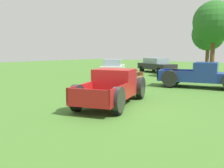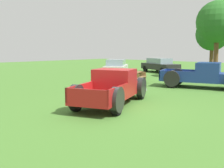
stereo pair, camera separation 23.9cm
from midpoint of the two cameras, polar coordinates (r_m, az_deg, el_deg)
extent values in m
plane|color=#477A2D|center=(10.68, 1.37, -5.24)|extent=(80.00, 80.00, 0.00)
cube|color=maroon|center=(12.75, 3.32, -0.18)|extent=(1.95, 1.93, 0.55)
cube|color=silver|center=(13.47, 4.33, 0.22)|extent=(1.29, 0.55, 0.46)
sphere|color=silver|center=(13.64, 1.89, 0.45)|extent=(0.20, 0.20, 0.20)
sphere|color=silver|center=(13.28, 6.80, 0.21)|extent=(0.20, 0.20, 0.20)
cube|color=maroon|center=(11.41, 1.15, 0.42)|extent=(2.01, 1.80, 1.14)
cube|color=#8C9EA8|center=(11.95, 2.16, 1.95)|extent=(1.35, 0.56, 0.50)
cube|color=maroon|center=(9.95, -2.25, -3.69)|extent=(2.30, 2.54, 0.10)
cube|color=maroon|center=(10.23, -6.32, -1.58)|extent=(0.83, 1.97, 0.55)
cube|color=maroon|center=(9.60, 2.06, -2.14)|extent=(0.83, 1.97, 0.55)
cube|color=maroon|center=(8.99, -4.84, -2.82)|extent=(1.58, 0.68, 0.55)
cylinder|color=black|center=(13.07, -0.17, -1.19)|extent=(0.48, 0.78, 0.75)
cylinder|color=#B7B7BC|center=(13.07, -0.21, -1.19)|extent=(0.33, 0.37, 0.30)
cylinder|color=black|center=(13.04, -0.17, -0.36)|extent=(0.60, 0.99, 0.95)
cylinder|color=black|center=(12.56, 6.93, -1.61)|extent=(0.48, 0.78, 0.75)
cylinder|color=#B7B7BC|center=(12.55, 6.97, -1.61)|extent=(0.33, 0.37, 0.30)
cylinder|color=black|center=(12.53, 6.94, -0.75)|extent=(0.60, 0.99, 0.95)
cylinder|color=black|center=(10.10, -7.16, -3.85)|extent=(0.48, 0.78, 0.75)
cylinder|color=#B7B7BC|center=(10.11, -7.21, -3.85)|extent=(0.33, 0.37, 0.30)
cylinder|color=black|center=(10.06, -7.18, -2.79)|extent=(0.60, 0.99, 0.95)
cylinder|color=black|center=(9.43, 1.80, -4.62)|extent=(0.48, 0.78, 0.75)
cylinder|color=#B7B7BC|center=(9.43, 1.85, -4.63)|extent=(0.33, 0.37, 0.30)
cylinder|color=black|center=(9.39, 1.80, -3.49)|extent=(0.60, 0.99, 0.95)
cube|color=silver|center=(13.55, 4.37, -1.06)|extent=(1.72, 0.75, 0.12)
cube|color=navy|center=(16.98, 20.67, 2.41)|extent=(1.79, 2.04, 1.18)
cube|color=#8C9EA8|center=(16.92, 22.83, 3.17)|extent=(0.48, 1.43, 0.52)
cube|color=navy|center=(17.27, 14.79, 0.92)|extent=(2.57, 2.28, 0.10)
cube|color=navy|center=(18.04, 15.32, 2.25)|extent=(2.09, 0.72, 0.57)
cube|color=navy|center=(16.43, 14.29, 1.79)|extent=(2.09, 0.72, 0.57)
cube|color=navy|center=(17.46, 11.48, 2.20)|extent=(0.59, 1.67, 0.57)
cylinder|color=black|center=(18.17, 14.51, 1.09)|extent=(0.81, 0.45, 0.78)
cylinder|color=#B7B7BC|center=(18.18, 14.51, 1.09)|extent=(0.37, 0.33, 0.31)
cylinder|color=black|center=(18.15, 14.53, 1.71)|extent=(1.03, 0.57, 0.99)
cylinder|color=black|center=(16.48, 13.34, 0.48)|extent=(0.81, 0.45, 0.78)
cylinder|color=#B7B7BC|center=(16.47, 13.33, 0.48)|extent=(0.37, 0.33, 0.31)
cylinder|color=black|center=(16.46, 13.36, 1.16)|extent=(1.03, 0.57, 0.99)
cube|color=silver|center=(24.17, 1.23, 3.42)|extent=(3.94, 4.63, 0.60)
cube|color=#7F939E|center=(23.99, 1.18, 4.76)|extent=(2.62, 2.87, 0.55)
cylinder|color=black|center=(25.78, -0.11, 3.01)|extent=(0.52, 0.64, 0.64)
cylinder|color=black|center=(25.59, 3.42, 2.97)|extent=(0.52, 0.64, 0.64)
cylinder|color=black|center=(22.85, -1.23, 2.43)|extent=(0.52, 0.64, 0.64)
cylinder|color=black|center=(22.63, 2.74, 2.37)|extent=(0.52, 0.64, 0.64)
cube|color=black|center=(27.46, 10.68, 3.79)|extent=(4.75, 3.25, 0.60)
cube|color=#7F939E|center=(27.54, 10.52, 5.01)|extent=(2.84, 2.29, 0.55)
cylinder|color=black|center=(26.81, 13.96, 2.97)|extent=(0.67, 0.42, 0.64)
cylinder|color=black|center=(25.81, 11.25, 2.88)|extent=(0.67, 0.42, 0.64)
cylinder|color=black|center=(29.15, 10.16, 3.43)|extent=(0.67, 0.42, 0.64)
cylinder|color=black|center=(28.23, 7.54, 3.35)|extent=(0.67, 0.42, 0.64)
cube|color=olive|center=(18.50, 5.02, 2.53)|extent=(1.35, 1.96, 0.06)
cube|color=olive|center=(18.35, 6.78, 1.52)|extent=(0.86, 1.79, 0.05)
cube|color=olive|center=(18.72, 3.26, 1.68)|extent=(0.86, 1.79, 0.05)
cube|color=olive|center=(17.78, 4.19, 1.12)|extent=(1.35, 0.54, 0.75)
cube|color=olive|center=(19.29, 5.76, 1.61)|extent=(1.35, 0.54, 0.75)
cylinder|color=brown|center=(28.54, 21.08, 4.97)|extent=(0.36, 0.36, 2.65)
sphere|color=#286623|center=(28.57, 21.33, 10.11)|extent=(3.30, 3.30, 3.30)
cylinder|color=brown|center=(22.89, 22.00, 5.23)|extent=(0.36, 0.36, 3.30)
sphere|color=#286623|center=(22.98, 22.37, 12.48)|extent=(3.36, 3.36, 3.36)
camera|label=1|loc=(0.12, -89.39, 0.08)|focal=41.85mm
camera|label=2|loc=(0.12, 90.61, -0.08)|focal=41.85mm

